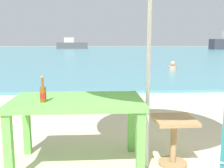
# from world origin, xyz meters

# --- Properties ---
(sea_water) EXTENTS (120.00, 50.00, 0.08)m
(sea_water) POSITION_xyz_m (0.00, 30.00, 0.04)
(sea_water) COLOR teal
(sea_water) RESTS_ON ground_plane
(picnic_table_green) EXTENTS (1.40, 0.80, 0.76)m
(picnic_table_green) POSITION_xyz_m (-0.99, 1.11, 0.65)
(picnic_table_green) COLOR #60B24C
(picnic_table_green) RESTS_ON ground_plane
(beer_bottle_amber) EXTENTS (0.07, 0.07, 0.26)m
(beer_bottle_amber) POSITION_xyz_m (-1.33, 0.98, 0.85)
(beer_bottle_amber) COLOR brown
(beer_bottle_amber) RESTS_ON picnic_table_green
(side_table_wood) EXTENTS (0.44, 0.44, 0.54)m
(side_table_wood) POSITION_xyz_m (0.07, 1.06, 0.35)
(side_table_wood) COLOR #9E7A51
(side_table_wood) RESTS_ON ground_plane
(swimmer_person) EXTENTS (0.34, 0.34, 0.41)m
(swimmer_person) POSITION_xyz_m (2.57, 9.53, 0.24)
(swimmer_person) COLOR tan
(swimmer_person) RESTS_ON sea_water
(boat_cargo_ship) EXTENTS (4.71, 1.29, 1.71)m
(boat_cargo_ship) POSITION_xyz_m (-4.47, 39.83, 0.70)
(boat_cargo_ship) COLOR #4C4C4C
(boat_cargo_ship) RESTS_ON sea_water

